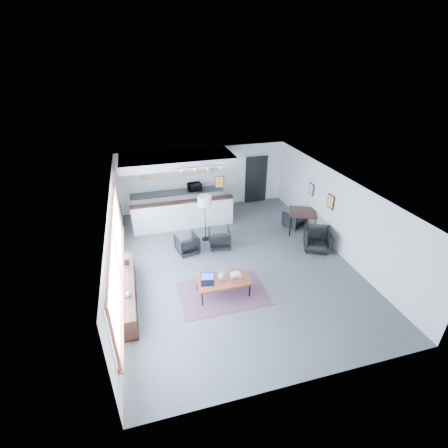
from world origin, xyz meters
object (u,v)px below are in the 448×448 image
object	(u,v)px
ceramic_pot	(222,276)
dining_chair_far	(295,219)
microwave	(194,186)
dining_chair_near	(317,240)
coffee_table	(223,281)
armchair_right	(220,238)
floor_lamp	(205,203)
book_stack	(236,274)
armchair_left	(187,243)
laptop	(207,280)
dining_table	(303,213)

from	to	relation	value
ceramic_pot	dining_chair_far	distance (m)	4.83
microwave	dining_chair_near	bearing A→B (deg)	-57.66
coffee_table	armchair_right	xyz separation A→B (m)	(0.54, 2.40, -0.07)
floor_lamp	book_stack	bearing A→B (deg)	-86.10
dining_chair_far	dining_chair_near	bearing A→B (deg)	66.79
floor_lamp	dining_chair_near	bearing A→B (deg)	-25.67
ceramic_pot	floor_lamp	size ratio (longest dim) A/B	0.16
coffee_table	armchair_left	xyz separation A→B (m)	(-0.60, 2.37, -0.09)
laptop	dining_table	xyz separation A→B (m)	(4.21, 2.65, 0.20)
book_stack	ceramic_pot	bearing A→B (deg)	-168.67
armchair_left	dining_chair_near	bearing A→B (deg)	155.53
book_stack	microwave	world-z (taller)	microwave
floor_lamp	coffee_table	bearing A→B (deg)	-93.58
armchair_right	dining_chair_far	distance (m)	3.24
dining_chair_near	dining_chair_far	xyz separation A→B (m)	(0.01, 1.70, -0.06)
coffee_table	floor_lamp	distance (m)	3.22
coffee_table	dining_chair_far	bearing A→B (deg)	38.90
coffee_table	ceramic_pot	size ratio (longest dim) A/B	5.45
ceramic_pot	book_stack	bearing A→B (deg)	11.33
dining_chair_near	dining_chair_far	world-z (taller)	dining_chair_near
book_stack	armchair_right	size ratio (longest dim) A/B	0.40
laptop	book_stack	bearing A→B (deg)	16.22
ceramic_pot	book_stack	world-z (taller)	ceramic_pot
dining_chair_far	armchair_right	bearing A→B (deg)	-10.86
armchair_left	armchair_right	xyz separation A→B (m)	(1.14, 0.03, 0.02)
laptop	book_stack	distance (m)	0.82
dining_table	microwave	size ratio (longest dim) A/B	2.38
dining_chair_near	dining_chair_far	size ratio (longest dim) A/B	1.20
book_stack	dining_chair_near	bearing A→B (deg)	21.39
coffee_table	laptop	distance (m)	0.44
dining_table	dining_chair_far	distance (m)	0.60
ceramic_pot	dining_chair_far	xyz separation A→B (m)	(3.72, 3.08, -0.30)
microwave	armchair_right	bearing A→B (deg)	-92.46
laptop	floor_lamp	bearing A→B (deg)	90.56
coffee_table	microwave	world-z (taller)	microwave
coffee_table	dining_table	bearing A→B (deg)	34.38
coffee_table	armchair_left	bearing A→B (deg)	103.35
ceramic_pot	dining_chair_far	bearing A→B (deg)	39.61
laptop	armchair_left	world-z (taller)	laptop
ceramic_pot	coffee_table	bearing A→B (deg)	18.51
armchair_left	ceramic_pot	bearing A→B (deg)	92.44
book_stack	armchair_left	bearing A→B (deg)	113.36
armchair_right	armchair_left	bearing A→B (deg)	10.63
dining_chair_far	microwave	size ratio (longest dim) A/B	1.14
laptop	floor_lamp	world-z (taller)	floor_lamp
laptop	book_stack	world-z (taller)	laptop
armchair_right	microwave	size ratio (longest dim) A/B	1.37
coffee_table	armchair_left	world-z (taller)	armchair_left
armchair_left	floor_lamp	xyz separation A→B (m)	(0.79, 0.69, 1.10)
dining_chair_far	microwave	world-z (taller)	microwave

